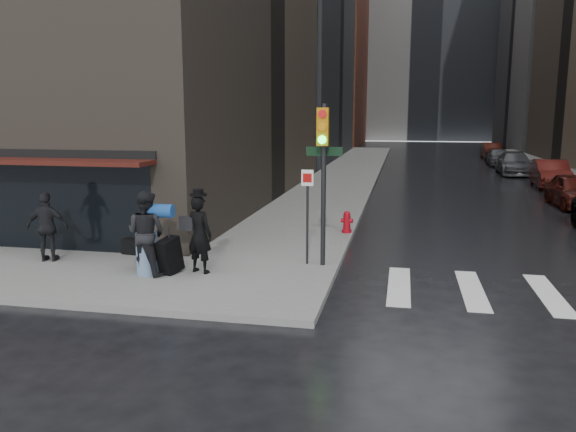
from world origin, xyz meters
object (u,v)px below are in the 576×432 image
parked_car_5 (492,151)px  parked_car_4 (498,157)px  parked_car_2 (551,174)px  fire_hydrant (347,223)px  traffic_light (322,163)px  man_greycoat (48,227)px  parked_car_3 (515,164)px  parked_car_1 (574,191)px  man_jeans (146,233)px  man_overcoat (193,237)px

parked_car_5 → parked_car_4: bearing=-94.0°
parked_car_5 → parked_car_2: bearing=-89.7°
fire_hydrant → parked_car_2: parked_car_2 is taller
traffic_light → parked_car_2: size_ratio=0.89×
man_greycoat → traffic_light: 7.16m
fire_hydrant → parked_car_3: size_ratio=0.14×
parked_car_1 → man_greycoat: bearing=-142.3°
traffic_light → parked_car_5: bearing=76.6°
parked_car_3 → parked_car_5: (0.46, 13.14, -0.00)m
parked_car_2 → parked_car_3: (-0.63, 6.57, -0.03)m
fire_hydrant → parked_car_5: 35.25m
man_jeans → man_greycoat: bearing=-2.9°
fire_hydrant → parked_car_4: 28.82m
man_overcoat → parked_car_1: 17.65m
man_overcoat → parked_car_4: man_overcoat is taller
parked_car_2 → fire_hydrant: bearing=-119.7°
parked_car_1 → traffic_light: bearing=-128.4°
parked_car_4 → parked_car_3: bearing=-86.6°
man_overcoat → parked_car_3: man_overcoat is taller
parked_car_3 → fire_hydrant: bearing=-111.2°
man_jeans → parked_car_2: man_jeans is taller
parked_car_1 → parked_car_5: size_ratio=0.96×
man_overcoat → parked_car_4: 34.85m
man_overcoat → traffic_light: 3.55m
fire_hydrant → parked_car_3: (8.74, 20.89, 0.25)m
parked_car_1 → fire_hydrant: bearing=-139.7°
parked_car_1 → parked_car_4: (-0.00, 19.71, -0.03)m
parked_car_3 → man_overcoat: bearing=-112.8°
parked_car_3 → traffic_light: bearing=-108.2°
man_jeans → traffic_light: 4.48m
parked_car_3 → parked_car_4: parked_car_3 is taller
parked_car_2 → man_jeans: bearing=-120.5°
parked_car_1 → parked_car_2: 6.60m
traffic_light → parked_car_1: bearing=53.3°
parked_car_1 → parked_car_2: size_ratio=0.92×
parked_car_4 → man_jeans: bearing=-107.7°
traffic_light → parked_car_3: size_ratio=0.81×
traffic_light → parked_car_1: 15.01m
parked_car_5 → parked_car_1: bearing=-91.2°
man_jeans → parked_car_1: (12.89, 13.42, -0.44)m
man_overcoat → parked_car_1: (11.87, 13.06, -0.30)m
parked_car_2 → parked_car_5: (-0.17, 19.71, -0.03)m
man_jeans → fire_hydrant: bearing=-117.2°
man_overcoat → parked_car_5: size_ratio=0.48×
parked_car_1 → parked_car_2: (0.61, 6.57, 0.03)m
fire_hydrant → parked_car_2: 17.11m
parked_car_4 → man_greycoat: bearing=-112.5°
parked_car_5 → traffic_light: bearing=-104.1°
parked_car_2 → parked_car_3: size_ratio=0.92×
parked_car_5 → parked_car_3: bearing=-92.2°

